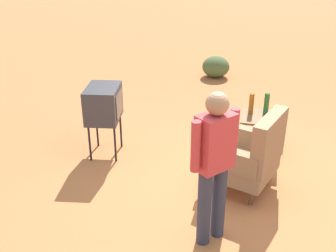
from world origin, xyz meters
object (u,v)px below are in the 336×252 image
Objects in this scene: person_standing at (214,161)px; flower_vase at (275,113)px; bottle_wine_green at (266,104)px; armchair at (249,155)px; soda_can_red at (276,110)px; side_table at (261,122)px; bottle_tall_amber at (251,104)px; tv_on_stand at (104,104)px.

person_standing reaches higher than flower_vase.
bottle_wine_green is 1.21× the size of flower_vase.
armchair is 3.31× the size of bottle_wine_green.
soda_can_red is at bearing 176.56° from flower_vase.
bottle_tall_amber is at bearing -114.49° from side_table.
tv_on_stand is 2.27m from person_standing.
armchair is at bearing -17.46° from flower_vase.
tv_on_stand is at bearing -128.75° from person_standing.
tv_on_stand is at bearing -101.33° from armchair.
armchair is 1.14m from person_standing.
armchair is at bearing 78.67° from tv_on_stand.
tv_on_stand is at bearing -73.57° from bottle_wine_green.
flower_vase is at bearing 162.54° from armchair.
soda_can_red is at bearing 103.58° from bottle_tall_amber.
side_table is at bearing 104.67° from tv_on_stand.
armchair is at bearing 4.24° from bottle_tall_amber.
person_standing is at bearing -10.87° from side_table.
soda_can_red is (-0.72, 2.33, -0.13)m from tv_on_stand.
tv_on_stand reaches higher than soda_can_red.
side_table is 0.26m from bottle_wine_green.
armchair is 8.69× the size of soda_can_red.
bottle_tall_amber is at bearing 174.04° from person_standing.
tv_on_stand is (-0.41, -2.06, 0.28)m from armchair.
bottle_wine_green is 0.29m from flower_vase.
side_table is at bearing -26.81° from bottle_wine_green.
bottle_tall_amber reaches higher than side_table.
tv_on_stand is 3.89× the size of flower_vase.
bottle_wine_green reaches higher than flower_vase.
flower_vase is (-0.80, 0.25, 0.24)m from armchair.
bottle_wine_green is 2.62× the size of soda_can_red.
flower_vase reaches higher than side_table.
person_standing reaches higher than tv_on_stand.
side_table is at bearing -48.88° from soda_can_red.
side_table is at bearing 169.13° from person_standing.
soda_can_red reaches higher than side_table.
flower_vase is at bearing 42.10° from side_table.
armchair is at bearing 163.78° from person_standing.
armchair is 3.53× the size of bottle_tall_amber.
bottle_wine_green is at bearing 168.43° from person_standing.
armchair is 0.65× the size of person_standing.
bottle_wine_green is (-0.08, 0.04, 0.25)m from side_table.
bottle_wine_green is at bearing 92.25° from bottle_tall_amber.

